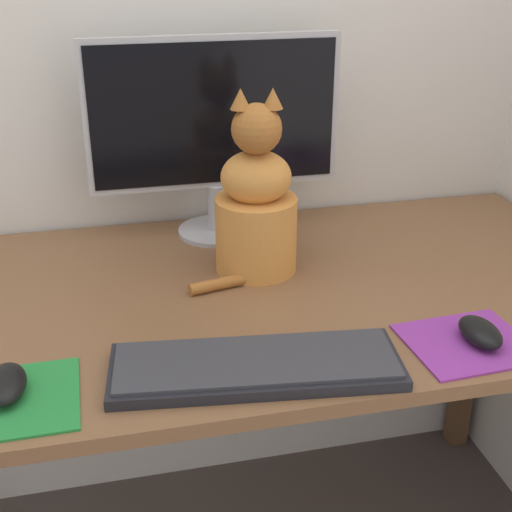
{
  "coord_description": "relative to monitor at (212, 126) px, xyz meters",
  "views": [
    {
      "loc": [
        -0.24,
        -1.15,
        1.37
      ],
      "look_at": [
        0.0,
        -0.09,
        0.86
      ],
      "focal_mm": 50.0,
      "sensor_mm": 36.0,
      "label": 1
    }
  ],
  "objects": [
    {
      "name": "mousepad_right",
      "position": [
        0.32,
        -0.54,
        -0.24
      ],
      "size": [
        0.2,
        0.18,
        0.0
      ],
      "rotation": [
        0.0,
        0.0,
        0.06
      ],
      "color": "purple",
      "rests_on": "desk"
    },
    {
      "name": "keyboard",
      "position": [
        -0.03,
        -0.54,
        -0.23
      ],
      "size": [
        0.46,
        0.2,
        0.02
      ],
      "rotation": [
        0.0,
        0.0,
        -0.12
      ],
      "color": "black",
      "rests_on": "desk"
    },
    {
      "name": "monitor",
      "position": [
        0.0,
        0.0,
        0.0
      ],
      "size": [
        0.53,
        0.17,
        0.42
      ],
      "color": "#B2B2B7",
      "rests_on": "desk"
    },
    {
      "name": "computer_mouse_right",
      "position": [
        0.34,
        -0.55,
        -0.22
      ],
      "size": [
        0.06,
        0.1,
        0.03
      ],
      "color": "black",
      "rests_on": "mousepad_right"
    },
    {
      "name": "desk",
      "position": [
        0.0,
        -0.28,
        -0.33
      ],
      "size": [
        1.47,
        0.74,
        0.75
      ],
      "color": "brown",
      "rests_on": "ground_plane"
    },
    {
      "name": "cat",
      "position": [
        0.05,
        -0.2,
        -0.11
      ],
      "size": [
        0.24,
        0.18,
        0.36
      ],
      "rotation": [
        0.0,
        0.0,
        -0.13
      ],
      "color": "#D6893D",
      "rests_on": "desk"
    },
    {
      "name": "computer_mouse_left",
      "position": [
        -0.4,
        -0.52,
        -0.22
      ],
      "size": [
        0.06,
        0.1,
        0.03
      ],
      "color": "black",
      "rests_on": "mousepad_left"
    },
    {
      "name": "mousepad_left",
      "position": [
        -0.4,
        -0.54,
        -0.24
      ],
      "size": [
        0.21,
        0.18,
        0.0
      ],
      "rotation": [
        0.0,
        0.0,
        0.01
      ],
      "color": "#238438",
      "rests_on": "desk"
    }
  ]
}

